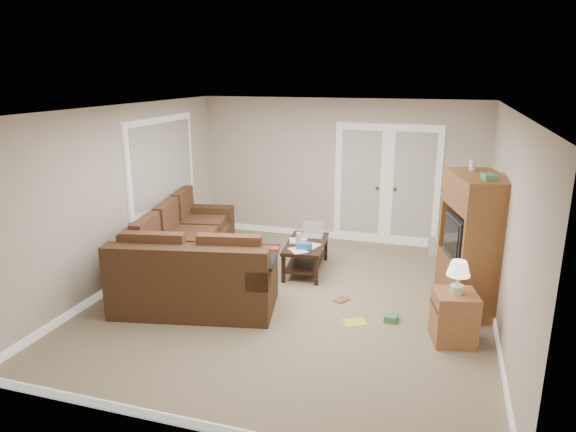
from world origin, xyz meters
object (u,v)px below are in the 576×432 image
(sectional_sofa, at_px, (189,260))
(coffee_table, at_px, (306,255))
(side_cabinet, at_px, (454,313))
(tv_armoire, at_px, (473,242))

(sectional_sofa, distance_m, coffee_table, 1.77)
(sectional_sofa, height_order, side_cabinet, side_cabinet)
(sectional_sofa, bearing_deg, coffee_table, 23.73)
(coffee_table, xyz_separation_m, side_cabinet, (2.13, -1.59, 0.10))
(coffee_table, bearing_deg, sectional_sofa, -150.25)
(tv_armoire, bearing_deg, side_cabinet, -116.24)
(coffee_table, relative_size, tv_armoire, 0.63)
(coffee_table, distance_m, tv_armoire, 2.47)
(side_cabinet, bearing_deg, coffee_table, 130.16)
(coffee_table, relative_size, side_cabinet, 1.22)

